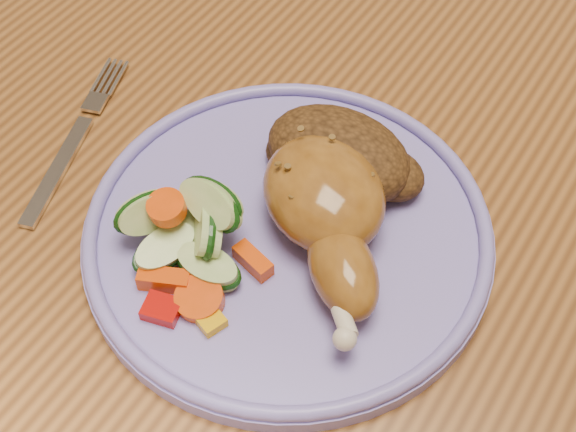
{
  "coord_description": "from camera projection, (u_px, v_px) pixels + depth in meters",
  "views": [
    {
      "loc": [
        0.11,
        -0.37,
        1.19
      ],
      "look_at": [
        -0.06,
        -0.11,
        0.78
      ],
      "focal_mm": 50.0,
      "sensor_mm": 36.0,
      "label": 1
    }
  ],
  "objects": [
    {
      "name": "dining_table",
      "position": [
        425.0,
        245.0,
        0.64
      ],
      "size": [
        0.9,
        1.4,
        0.75
      ],
      "color": "brown",
      "rests_on": "ground"
    },
    {
      "name": "plate",
      "position": [
        288.0,
        235.0,
        0.54
      ],
      "size": [
        0.27,
        0.27,
        0.01
      ],
      "primitive_type": "cylinder",
      "color": "#7A6DC6",
      "rests_on": "dining_table"
    },
    {
      "name": "plate_rim",
      "position": [
        288.0,
        225.0,
        0.53
      ],
      "size": [
        0.27,
        0.27,
        0.01
      ],
      "primitive_type": "torus",
      "color": "#7A6DC6",
      "rests_on": "plate"
    },
    {
      "name": "chicken_leg",
      "position": [
        328.0,
        211.0,
        0.51
      ],
      "size": [
        0.14,
        0.15,
        0.05
      ],
      "color": "#905A1E",
      "rests_on": "plate"
    },
    {
      "name": "rice_pilaf",
      "position": [
        342.0,
        157.0,
        0.55
      ],
      "size": [
        0.11,
        0.08,
        0.05
      ],
      "color": "#4C2E13",
      "rests_on": "plate"
    },
    {
      "name": "vegetable_pile",
      "position": [
        190.0,
        234.0,
        0.51
      ],
      "size": [
        0.11,
        0.1,
        0.05
      ],
      "color": "#A50A05",
      "rests_on": "plate"
    },
    {
      "name": "fork",
      "position": [
        72.0,
        144.0,
        0.59
      ],
      "size": [
        0.06,
        0.15,
        0.0
      ],
      "color": "silver",
      "rests_on": "dining_table"
    }
  ]
}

